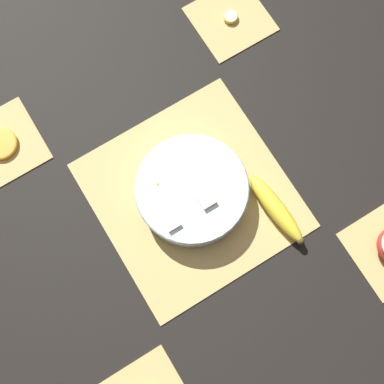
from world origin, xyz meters
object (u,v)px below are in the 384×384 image
at_px(fruit_salad_bowl, 192,191).
at_px(whole_banana, 276,209).
at_px(orange_slice_whole, 0,144).
at_px(banana_coin_single, 231,17).

bearing_deg(fruit_salad_bowl, whole_banana, 47.41).
bearing_deg(orange_slice_whole, banana_coin_single, 90.00).
xyz_separation_m(orange_slice_whole, banana_coin_single, (-0.00, 0.60, -0.00)).
xyz_separation_m(fruit_salad_bowl, banana_coin_single, (-0.32, 0.30, -0.03)).
relative_size(orange_slice_whole, banana_coin_single, 2.13).
bearing_deg(whole_banana, fruit_salad_bowl, -132.59).
xyz_separation_m(fruit_salad_bowl, whole_banana, (0.12, 0.13, -0.02)).
distance_m(fruit_salad_bowl, whole_banana, 0.18).
height_order(fruit_salad_bowl, banana_coin_single, fruit_salad_bowl).
relative_size(whole_banana, banana_coin_single, 5.22).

